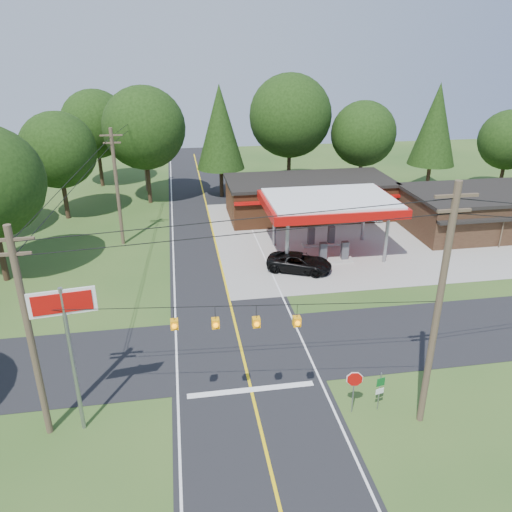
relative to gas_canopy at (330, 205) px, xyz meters
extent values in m
plane|color=#284A1A|center=(-9.00, -13.00, -4.27)|extent=(120.00, 120.00, 0.00)
cube|color=black|center=(-9.00, -13.00, -4.26)|extent=(8.00, 120.00, 0.02)
cube|color=black|center=(-9.00, -13.00, -4.25)|extent=(70.00, 7.00, 0.02)
cube|color=yellow|center=(-9.00, -13.00, -4.24)|extent=(0.15, 110.00, 0.00)
cylinder|color=gray|center=(-4.00, -2.50, -2.17)|extent=(0.28, 0.28, 4.20)
cylinder|color=gray|center=(-4.00, 2.50, -2.17)|extent=(0.28, 0.28, 4.20)
cylinder|color=gray|center=(4.00, -2.50, -2.17)|extent=(0.28, 0.28, 4.20)
cylinder|color=gray|center=(4.00, 2.50, -2.17)|extent=(0.28, 0.28, 4.20)
cube|color=#AC0B09|center=(0.00, 0.00, 0.08)|extent=(10.60, 7.40, 0.70)
cube|color=white|center=(0.00, 0.00, 0.48)|extent=(10.00, 7.00, 0.25)
cube|color=#9E9B93|center=(0.00, -1.80, -4.14)|extent=(3.20, 0.90, 0.22)
cube|color=#3F3F44|center=(-0.90, -1.80, -3.32)|extent=(0.55, 0.45, 1.50)
cube|color=#3F3F44|center=(0.90, -1.80, -3.32)|extent=(0.55, 0.45, 1.50)
cube|color=#9E9B93|center=(0.00, 1.80, -4.14)|extent=(3.20, 0.90, 0.22)
cube|color=#3F3F44|center=(-0.90, 1.80, -3.32)|extent=(0.55, 0.45, 1.50)
cube|color=#3F3F44|center=(0.90, 1.80, -3.32)|extent=(0.55, 0.45, 1.50)
cube|color=brown|center=(1.00, 10.00, -2.52)|extent=(16.00, 7.00, 3.50)
cube|color=black|center=(1.00, 10.00, -0.62)|extent=(16.40, 7.40, 0.30)
cube|color=#AC0B09|center=(1.00, 6.40, -1.57)|extent=(16.00, 0.50, 0.25)
cylinder|color=#473828|center=(-1.50, -20.00, 1.48)|extent=(0.30, 0.30, 11.50)
cube|color=#473828|center=(-1.50, -20.00, 6.63)|extent=(1.80, 0.12, 0.12)
cube|color=#473828|center=(-1.50, -20.00, 6.03)|extent=(1.40, 0.12, 0.12)
cylinder|color=#473828|center=(-18.50, -18.00, 0.73)|extent=(0.30, 0.30, 10.00)
cube|color=#473828|center=(-18.50, -18.00, 5.13)|extent=(1.80, 0.12, 0.12)
cube|color=#473828|center=(-18.50, -18.00, 4.53)|extent=(1.40, 0.12, 0.12)
cylinder|color=#473828|center=(-17.00, 5.00, 0.73)|extent=(0.30, 0.30, 10.00)
cube|color=#473828|center=(-17.00, 5.00, 5.13)|extent=(1.80, 0.12, 0.12)
cube|color=#473828|center=(-17.00, 5.00, 4.53)|extent=(1.40, 0.12, 0.12)
cylinder|color=#473828|center=(-15.50, 22.00, 0.48)|extent=(0.30, 0.30, 9.50)
cube|color=#F49D0C|center=(-12.55, -18.70, 1.23)|extent=(0.32, 0.32, 0.42)
cube|color=#F49D0C|center=(-10.85, -18.90, 1.23)|extent=(0.32, 0.32, 0.42)
cube|color=#F49D0C|center=(-9.15, -19.10, 1.23)|extent=(0.32, 0.32, 0.42)
cube|color=#F49D0C|center=(-7.45, -19.30, 1.23)|extent=(0.32, 0.32, 0.42)
cylinder|color=#332316|center=(-23.00, 13.00, -2.29)|extent=(0.44, 0.44, 3.96)
sphere|color=black|center=(-23.00, 13.00, 2.55)|extent=(7.26, 7.26, 7.26)
cylinder|color=#332316|center=(-15.00, 17.00, -1.93)|extent=(0.44, 0.44, 4.68)
sphere|color=black|center=(-15.00, 17.00, 3.79)|extent=(8.58, 8.58, 8.58)
cylinder|color=#332316|center=(-7.00, 18.00, -2.11)|extent=(0.44, 0.44, 4.32)
cone|color=black|center=(-7.00, 18.00, 3.53)|extent=(5.28, 5.28, 9.00)
cylinder|color=#332316|center=(1.00, 19.00, -1.75)|extent=(0.44, 0.44, 5.04)
sphere|color=black|center=(1.00, 19.00, 4.41)|extent=(9.24, 9.24, 9.24)
cylinder|color=#332316|center=(9.00, 17.00, -2.29)|extent=(0.44, 0.44, 3.96)
sphere|color=black|center=(9.00, 17.00, 2.55)|extent=(7.26, 7.26, 7.26)
cylinder|color=#332316|center=(17.00, 16.00, -2.11)|extent=(0.44, 0.44, 4.32)
cone|color=black|center=(17.00, 16.00, 3.53)|extent=(5.28, 5.28, 9.00)
cylinder|color=#332316|center=(25.00, 14.00, -2.47)|extent=(0.44, 0.44, 3.60)
sphere|color=black|center=(25.00, 14.00, 1.93)|extent=(6.60, 6.60, 6.60)
cylinder|color=#332316|center=(-25.00, -1.00, -2.11)|extent=(0.44, 0.44, 4.32)
cylinder|color=#332316|center=(-21.00, 25.00, -2.11)|extent=(0.44, 0.44, 4.32)
sphere|color=black|center=(-21.00, 25.00, 3.17)|extent=(7.92, 7.92, 7.92)
imported|color=black|center=(-3.12, -3.00, -3.58)|extent=(6.56, 6.56, 1.38)
imported|color=silver|center=(7.35, 8.00, -3.67)|extent=(4.31, 4.31, 1.20)
cylinder|color=gray|center=(-17.00, -18.00, -0.66)|extent=(0.18, 0.18, 7.22)
cube|color=white|center=(-17.00, -18.00, 2.28)|extent=(2.67, 0.42, 1.13)
cube|color=#AC0B09|center=(-17.00, -18.05, 2.28)|extent=(2.35, 0.36, 0.87)
cylinder|color=gray|center=(-4.50, -19.00, -3.15)|extent=(0.07, 0.07, 2.23)
cylinder|color=gray|center=(-3.20, -19.00, -3.21)|extent=(0.06, 0.06, 2.12)
cube|color=#0C591E|center=(-3.20, -19.04, -2.64)|extent=(0.43, 0.12, 0.43)
cube|color=white|center=(-3.20, -19.04, -3.17)|extent=(0.43, 0.12, 0.29)
camera|label=1|loc=(-12.11, -36.98, 12.09)|focal=35.00mm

